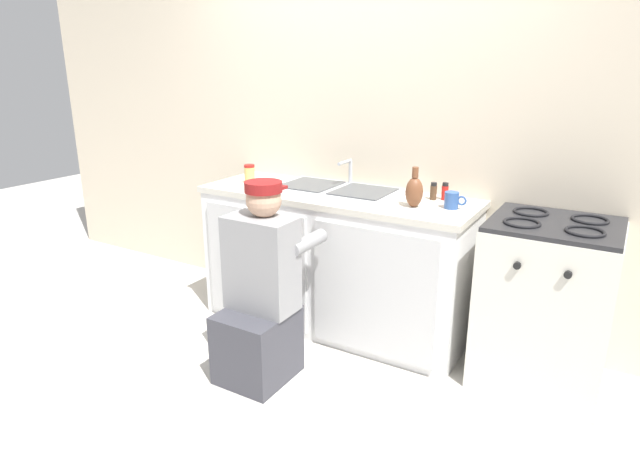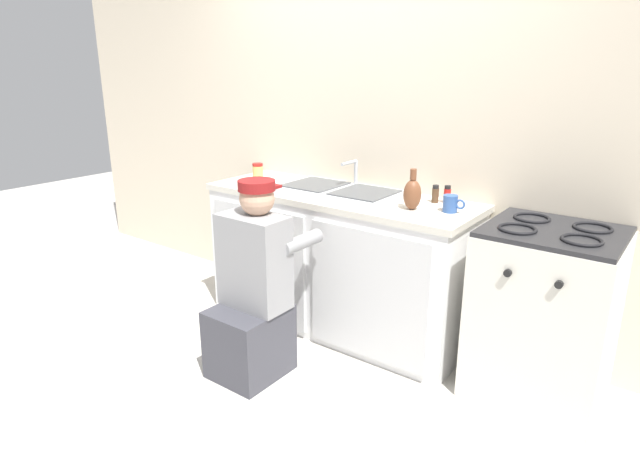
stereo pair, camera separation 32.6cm
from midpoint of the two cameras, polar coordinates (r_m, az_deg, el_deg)
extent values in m
plane|color=beige|center=(3.47, 1.74, -11.96)|extent=(12.00, 12.00, 0.00)
cube|color=beige|center=(3.61, 7.96, 10.01)|extent=(6.00, 0.10, 2.50)
cube|color=white|center=(3.52, 4.62, -3.81)|extent=(1.74, 0.60, 0.87)
cube|color=silver|center=(3.51, -3.91, -3.81)|extent=(0.77, 0.02, 0.77)
cube|color=silver|center=(3.07, 8.11, -7.14)|extent=(0.77, 0.02, 0.77)
cube|color=beige|center=(3.38, 4.81, 3.39)|extent=(1.78, 0.62, 0.04)
cube|color=silver|center=(3.37, 4.82, 3.96)|extent=(0.80, 0.44, 0.03)
cube|color=#4C4F51|center=(3.47, 2.16, 4.71)|extent=(0.33, 0.35, 0.01)
cube|color=#4C4F51|center=(3.27, 7.65, 3.80)|extent=(0.33, 0.35, 0.01)
cylinder|color=#B7BABF|center=(3.52, 6.51, 5.71)|extent=(0.02, 0.02, 0.18)
cylinder|color=#B7BABF|center=(3.43, 5.88, 6.97)|extent=(0.02, 0.16, 0.02)
cube|color=silver|center=(3.09, 25.59, -8.46)|extent=(0.65, 0.60, 0.89)
cube|color=#262628|center=(2.93, 26.73, -0.36)|extent=(0.64, 0.59, 0.02)
torus|color=black|center=(2.84, 23.45, -0.07)|extent=(0.19, 0.19, 0.02)
torus|color=black|center=(2.79, 29.22, -1.14)|extent=(0.19, 0.19, 0.02)
torus|color=black|center=(3.07, 24.55, 1.00)|extent=(0.19, 0.19, 0.02)
torus|color=black|center=(3.02, 29.90, 0.03)|extent=(0.19, 0.19, 0.02)
cylinder|color=black|center=(2.71, 22.70, -4.47)|extent=(0.04, 0.02, 0.04)
cylinder|color=black|center=(2.67, 27.41, -5.40)|extent=(0.04, 0.02, 0.04)
cube|color=#3F3F47|center=(3.07, -4.44, -11.94)|extent=(0.36, 0.40, 0.40)
cube|color=gray|center=(2.92, -3.88, -3.57)|extent=(0.38, 0.22, 0.52)
sphere|color=tan|center=(2.84, -3.49, 3.18)|extent=(0.19, 0.19, 0.19)
cylinder|color=maroon|center=(2.83, -3.52, 4.58)|extent=(0.20, 0.20, 0.06)
cube|color=maroon|center=(2.89, -2.42, 4.52)|extent=(0.13, 0.09, 0.02)
cylinder|color=gray|center=(3.14, -3.90, -0.31)|extent=(0.08, 0.30, 0.08)
cylinder|color=gray|center=(2.94, 1.15, -1.51)|extent=(0.08, 0.30, 0.08)
cylinder|color=red|center=(3.25, 16.24, 3.31)|extent=(0.04, 0.04, 0.08)
cylinder|color=black|center=(3.24, 16.32, 4.21)|extent=(0.04, 0.04, 0.02)
cylinder|color=#DBB760|center=(3.70, -4.14, 5.81)|extent=(0.07, 0.07, 0.11)
cylinder|color=#B21E19|center=(3.69, -4.17, 6.78)|extent=(0.07, 0.07, 0.02)
cylinder|color=#335699|center=(3.06, 16.73, 2.52)|extent=(0.08, 0.08, 0.10)
torus|color=#335699|center=(3.04, 17.75, 2.42)|extent=(0.06, 0.01, 0.06)
cylinder|color=#513823|center=(3.24, 15.04, 3.38)|extent=(0.04, 0.04, 0.08)
cylinder|color=black|center=(3.23, 15.11, 4.29)|extent=(0.04, 0.04, 0.02)
ellipsoid|color=brown|center=(3.05, 12.86, 3.51)|extent=(0.10, 0.10, 0.17)
cylinder|color=brown|center=(3.03, 13.01, 5.62)|extent=(0.04, 0.04, 0.06)
camera|label=1|loc=(0.16, -87.14, 0.89)|focal=30.00mm
camera|label=2|loc=(0.16, 92.86, -0.89)|focal=30.00mm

